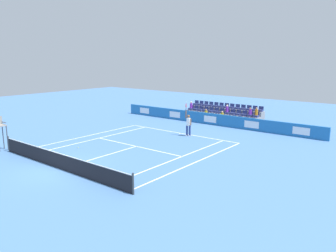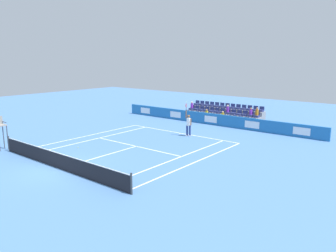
{
  "view_description": "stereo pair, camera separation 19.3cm",
  "coord_description": "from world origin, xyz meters",
  "px_view_note": "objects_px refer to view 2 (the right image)",
  "views": [
    {
      "loc": [
        -16.28,
        10.43,
        6.29
      ],
      "look_at": [
        -0.55,
        -9.43,
        1.1
      ],
      "focal_mm": 35.35,
      "sensor_mm": 36.0,
      "label": 1
    },
    {
      "loc": [
        -16.43,
        10.31,
        6.29
      ],
      "look_at": [
        -0.55,
        -9.43,
        1.1
      ],
      "focal_mm": 35.35,
      "sensor_mm": 36.0,
      "label": 2
    }
  ],
  "objects_px": {
    "tennis_net": "(59,161)",
    "tennis_player": "(188,124)",
    "loose_tennis_ball": "(78,147)",
    "umpire_chair": "(0,128)"
  },
  "relations": [
    {
      "from": "tennis_player",
      "to": "loose_tennis_ball",
      "type": "xyz_separation_m",
      "value": [
        4.06,
        7.93,
        -0.96
      ]
    },
    {
      "from": "loose_tennis_ball",
      "to": "tennis_net",
      "type": "bearing_deg",
      "value": 130.33
    },
    {
      "from": "tennis_net",
      "to": "loose_tennis_ball",
      "type": "xyz_separation_m",
      "value": [
        2.96,
        -3.49,
        -0.46
      ]
    },
    {
      "from": "tennis_net",
      "to": "tennis_player",
      "type": "relative_size",
      "value": 4.19
    },
    {
      "from": "tennis_player",
      "to": "loose_tennis_ball",
      "type": "relative_size",
      "value": 41.97
    },
    {
      "from": "umpire_chair",
      "to": "loose_tennis_ball",
      "type": "bearing_deg",
      "value": -136.21
    },
    {
      "from": "tennis_player",
      "to": "loose_tennis_ball",
      "type": "bearing_deg",
      "value": 62.91
    },
    {
      "from": "tennis_net",
      "to": "tennis_player",
      "type": "distance_m",
      "value": 11.49
    },
    {
      "from": "tennis_net",
      "to": "tennis_player",
      "type": "bearing_deg",
      "value": -95.48
    },
    {
      "from": "tennis_player",
      "to": "umpire_chair",
      "type": "bearing_deg",
      "value": 55.84
    }
  ]
}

